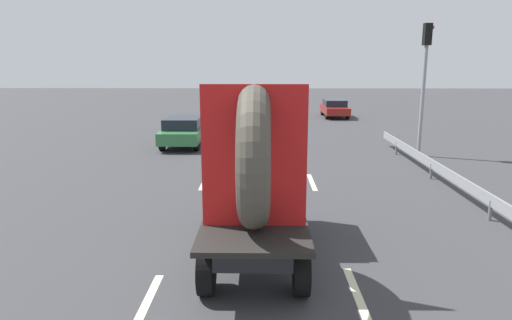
{
  "coord_description": "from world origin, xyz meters",
  "views": [
    {
      "loc": [
        0.32,
        -9.89,
        4.15
      ],
      "look_at": [
        0.17,
        0.41,
        1.91
      ],
      "focal_mm": 32.27,
      "sensor_mm": 36.0,
      "label": 1
    }
  ],
  "objects_px": {
    "distant_sedan": "(184,130)",
    "oncoming_car": "(335,108)",
    "traffic_light": "(425,71)",
    "flatbed_truck": "(256,173)"
  },
  "relations": [
    {
      "from": "distant_sedan",
      "to": "oncoming_car",
      "type": "bearing_deg",
      "value": 51.91
    },
    {
      "from": "traffic_light",
      "to": "oncoming_car",
      "type": "bearing_deg",
      "value": 96.27
    },
    {
      "from": "distant_sedan",
      "to": "traffic_light",
      "type": "height_order",
      "value": "traffic_light"
    },
    {
      "from": "traffic_light",
      "to": "oncoming_car",
      "type": "height_order",
      "value": "traffic_light"
    },
    {
      "from": "flatbed_truck",
      "to": "traffic_light",
      "type": "xyz_separation_m",
      "value": [
        7.05,
        10.38,
        1.94
      ]
    },
    {
      "from": "distant_sedan",
      "to": "flatbed_truck",
      "type": "bearing_deg",
      "value": -73.69
    },
    {
      "from": "flatbed_truck",
      "to": "oncoming_car",
      "type": "distance_m",
      "value": 25.19
    },
    {
      "from": "flatbed_truck",
      "to": "traffic_light",
      "type": "distance_m",
      "value": 12.69
    },
    {
      "from": "flatbed_truck",
      "to": "oncoming_car",
      "type": "xyz_separation_m",
      "value": [
        5.49,
        24.56,
        -1.06
      ]
    },
    {
      "from": "flatbed_truck",
      "to": "oncoming_car",
      "type": "height_order",
      "value": "flatbed_truck"
    }
  ]
}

